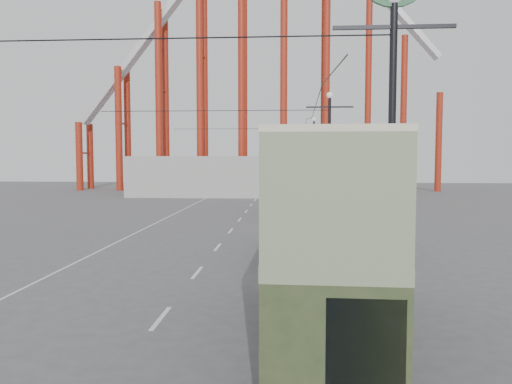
# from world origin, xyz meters

# --- Properties ---
(ground) EXTENTS (160.00, 160.00, 0.00)m
(ground) POSITION_xyz_m (0.00, 0.00, 0.00)
(ground) COLOR #505053
(ground) RESTS_ON ground
(road_markings) EXTENTS (12.52, 120.00, 0.01)m
(road_markings) POSITION_xyz_m (-0.86, 19.70, 0.01)
(road_markings) COLOR silver
(road_markings) RESTS_ON ground
(lamp_post_near) EXTENTS (3.20, 0.44, 10.80)m
(lamp_post_near) POSITION_xyz_m (5.60, -3.00, 7.86)
(lamp_post_near) COLOR black
(lamp_post_near) RESTS_ON ground
(lamp_post_mid) EXTENTS (3.20, 0.44, 9.32)m
(lamp_post_mid) POSITION_xyz_m (5.60, 18.00, 4.68)
(lamp_post_mid) COLOR black
(lamp_post_mid) RESTS_ON ground
(lamp_post_far) EXTENTS (3.20, 0.44, 9.32)m
(lamp_post_far) POSITION_xyz_m (5.60, 40.00, 4.68)
(lamp_post_far) COLOR black
(lamp_post_far) RESTS_ON ground
(lamp_post_distant) EXTENTS (3.20, 0.44, 9.32)m
(lamp_post_distant) POSITION_xyz_m (5.60, 62.00, 4.68)
(lamp_post_distant) COLOR black
(lamp_post_distant) RESTS_ON ground
(roller_coaster) EXTENTS (52.95, 5.00, 55.48)m
(roller_coaster) POSITION_xyz_m (-2.49, 56.89, 22.92)
(roller_coaster) COLOR maroon
(roller_coaster) RESTS_ON ground
(fairground_shed) EXTENTS (22.00, 10.00, 5.00)m
(fairground_shed) POSITION_xyz_m (-6.00, 47.00, 2.50)
(fairground_shed) COLOR #9F9E9A
(fairground_shed) RESTS_ON ground
(double_decker_bus) EXTENTS (2.86, 10.16, 5.41)m
(double_decker_bus) POSITION_xyz_m (3.80, -3.44, 3.03)
(double_decker_bus) COLOR #303D21
(double_decker_bus) RESTS_ON ground
(single_decker_green) EXTENTS (2.86, 10.14, 2.84)m
(single_decker_green) POSITION_xyz_m (3.93, 9.22, 1.60)
(single_decker_green) COLOR gray
(single_decker_green) RESTS_ON ground
(single_decker_cream) EXTENTS (3.45, 10.04, 3.06)m
(single_decker_cream) POSITION_xyz_m (3.68, 25.28, 1.72)
(single_decker_cream) COLOR beige
(single_decker_cream) RESTS_ON ground
(pedestrian) EXTENTS (0.81, 0.77, 1.86)m
(pedestrian) POSITION_xyz_m (2.36, 9.71, 0.93)
(pedestrian) COLOR black
(pedestrian) RESTS_ON ground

